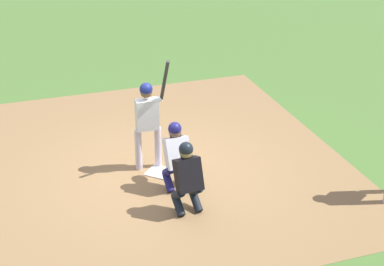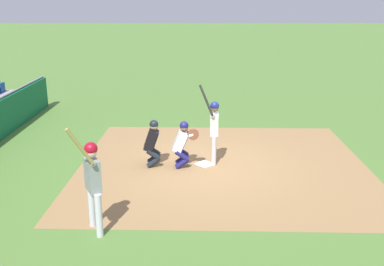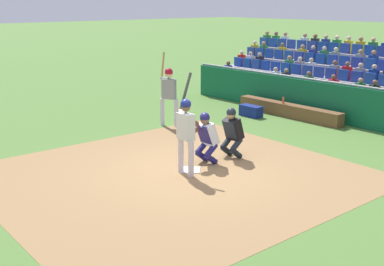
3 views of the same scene
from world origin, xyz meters
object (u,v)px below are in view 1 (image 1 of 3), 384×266
Objects in this scene: catcher_crouching at (177,152)px; home_plate_umpire at (187,175)px; batter_at_plate at (148,117)px; home_plate_marker at (159,172)px.

home_plate_umpire is (-0.08, -0.81, -0.01)m from catcher_crouching.
home_plate_umpire reaches higher than catcher_crouching.
catcher_crouching is (0.27, -0.85, -0.37)m from batter_at_plate.
home_plate_umpire is at bearing -87.35° from home_plate_marker.
catcher_crouching is at bearing 84.05° from home_plate_umpire.
home_plate_umpire is (0.07, -1.41, 0.69)m from home_plate_marker.
home_plate_umpire is at bearing -95.95° from catcher_crouching.
catcher_crouching is at bearing -76.14° from home_plate_marker.
home_plate_marker is at bearing -64.12° from batter_at_plate.
home_plate_umpire is at bearing -83.66° from batter_at_plate.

